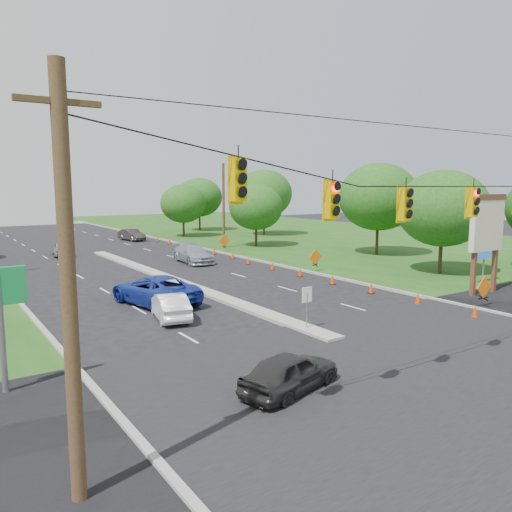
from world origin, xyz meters
TOP-DOWN VIEW (x-y plane):
  - ground at (0.00, 0.00)m, footprint 160.00×160.00m
  - grass_right at (30.00, 20.00)m, footprint 40.00×160.00m
  - cross_street at (0.00, 0.00)m, footprint 160.00×14.00m
  - curb_right at (10.10, 30.00)m, footprint 0.25×110.00m
  - median at (0.00, 21.00)m, footprint 1.00×34.00m
  - median_sign at (0.00, 6.00)m, footprint 0.55×0.06m
  - signal_span at (-0.05, -1.00)m, footprint 25.60×0.32m
  - utility_pole_far_right at (12.50, 35.00)m, footprint 0.28×0.28m
  - pylon_sign at (14.31, 6.20)m, footprint 5.90×2.30m
  - cone_0 at (8.48, 3.00)m, footprint 0.32×0.32m
  - cone_1 at (8.48, 6.50)m, footprint 0.32×0.32m
  - cone_2 at (8.48, 10.00)m, footprint 0.32×0.32m
  - cone_3 at (8.48, 13.50)m, footprint 0.32×0.32m
  - cone_4 at (8.48, 17.00)m, footprint 0.32×0.32m
  - cone_5 at (8.48, 20.50)m, footprint 0.32×0.32m
  - cone_6 at (8.48, 24.00)m, footprint 0.32×0.32m
  - cone_7 at (9.08, 27.50)m, footprint 0.32×0.32m
  - cone_8 at (9.08, 31.00)m, footprint 0.32×0.32m
  - cone_9 at (9.08, 34.50)m, footprint 0.32×0.32m
  - cone_10 at (9.08, 38.00)m, footprint 0.32×0.32m
  - cone_11 at (9.08, 41.50)m, footprint 0.32×0.32m
  - cone_12 at (9.08, 45.00)m, footprint 0.32×0.32m
  - work_sign_0 at (10.80, 4.00)m, footprint 1.27×0.58m
  - work_sign_1 at (10.80, 18.00)m, footprint 1.27×0.58m
  - work_sign_2 at (10.80, 32.00)m, footprint 1.27×0.58m
  - tree_7 at (18.00, 12.00)m, footprint 6.72×6.72m
  - tree_8 at (22.00, 22.00)m, footprint 7.56×7.56m
  - tree_9 at (16.00, 34.00)m, footprint 5.88×5.88m
  - tree_10 at (24.00, 44.00)m, footprint 7.56×7.56m
  - tree_11 at (20.00, 55.00)m, footprint 6.72×6.72m
  - tree_12 at (14.00, 48.00)m, footprint 5.88×5.88m
  - black_sedan at (-4.82, 1.01)m, footprint 4.14×2.51m
  - white_sedan at (-4.34, 11.48)m, footprint 2.20×4.21m
  - blue_pickup at (-3.75, 14.80)m, footprint 3.87×6.40m
  - silver_car_far at (5.03, 27.47)m, footprint 2.63×5.56m
  - silver_car_oncoming at (-3.48, 38.12)m, footprint 2.11×4.13m
  - dark_car_receding at (6.80, 47.57)m, footprint 2.23×4.51m

SIDE VIEW (x-z plane):
  - ground at x=0.00m, z-range 0.00..0.00m
  - grass_right at x=30.00m, z-range -0.03..0.03m
  - cross_street at x=0.00m, z-range -0.01..0.01m
  - curb_right at x=10.10m, z-range -0.08..0.08m
  - median at x=0.00m, z-range -0.09..0.09m
  - cone_0 at x=8.48m, z-range 0.00..0.70m
  - cone_1 at x=8.48m, z-range 0.00..0.70m
  - cone_2 at x=8.48m, z-range 0.00..0.70m
  - cone_3 at x=8.48m, z-range 0.00..0.70m
  - cone_4 at x=8.48m, z-range 0.00..0.70m
  - cone_5 at x=8.48m, z-range 0.00..0.70m
  - cone_6 at x=8.48m, z-range 0.00..0.70m
  - cone_7 at x=9.08m, z-range 0.00..0.70m
  - cone_8 at x=9.08m, z-range 0.00..0.70m
  - cone_9 at x=9.08m, z-range 0.00..0.70m
  - cone_10 at x=9.08m, z-range 0.00..0.70m
  - cone_11 at x=9.08m, z-range 0.00..0.70m
  - cone_12 at x=9.08m, z-range 0.00..0.70m
  - black_sedan at x=-4.82m, z-range 0.00..1.32m
  - white_sedan at x=-4.34m, z-range 0.00..1.32m
  - silver_car_oncoming at x=-3.48m, z-range 0.00..1.34m
  - dark_car_receding at x=6.80m, z-range 0.00..1.42m
  - silver_car_far at x=5.03m, z-range 0.00..1.57m
  - blue_pickup at x=-3.75m, z-range 0.00..1.66m
  - work_sign_0 at x=10.80m, z-range 0.41..1.78m
  - work_sign_1 at x=10.80m, z-range 0.41..1.78m
  - work_sign_2 at x=10.80m, z-range 0.41..1.78m
  - median_sign at x=0.00m, z-range 0.44..2.49m
  - pylon_sign at x=14.31m, z-range 0.94..7.06m
  - tree_9 at x=16.00m, z-range 0.91..7.77m
  - tree_12 at x=14.00m, z-range 0.91..7.77m
  - utility_pole_far_right at x=12.50m, z-range 0.00..9.00m
  - tree_7 at x=18.00m, z-range 1.04..8.88m
  - tree_11 at x=20.00m, z-range 1.04..8.88m
  - signal_span at x=-0.05m, z-range 0.47..9.47m
  - tree_8 at x=22.00m, z-range 1.17..9.99m
  - tree_10 at x=24.00m, z-range 1.17..9.99m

